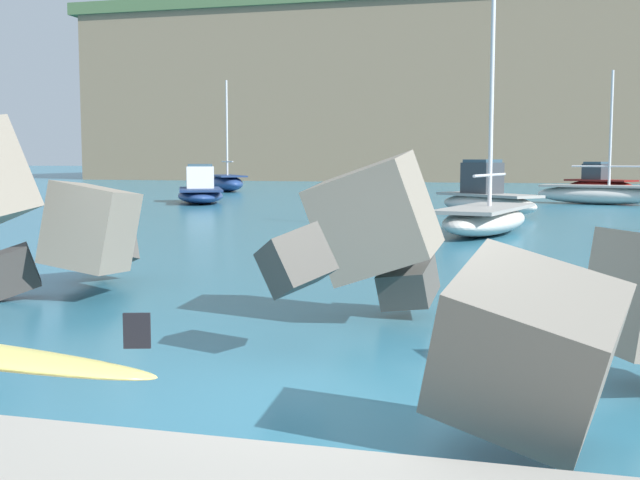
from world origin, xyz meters
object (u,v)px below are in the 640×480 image
boat_mid_right (487,198)px  station_building_annex (398,0)px  boat_far_centre (226,182)px  boat_near_right (485,218)px  boat_far_left (599,194)px  boat_mid_centre (200,191)px  boat_near_left (600,184)px

boat_mid_right → station_building_annex: bearing=103.2°
boat_mid_right → boat_far_centre: (-18.06, 18.21, -0.06)m
boat_near_right → station_building_annex: size_ratio=0.79×
boat_mid_right → station_building_annex: size_ratio=0.55×
station_building_annex → boat_near_right: bearing=-77.9°
station_building_annex → boat_far_left: bearing=-70.3°
boat_mid_centre → boat_mid_right: bearing=-19.7°
boat_near_right → boat_mid_right: 8.05m
boat_near_left → boat_mid_centre: bearing=-143.2°
boat_mid_centre → boat_far_left: 19.11m
boat_near_left → boat_far_left: 10.60m
boat_near_left → boat_mid_centre: (-19.37, -14.50, -0.06)m
boat_mid_centre → boat_near_left: bearing=36.8°
boat_near_left → station_building_annex: bearing=114.7°
boat_near_left → station_building_annex: size_ratio=0.55×
boat_far_left → boat_near_right: bearing=-103.6°
boat_near_right → boat_far_centre: boat_far_centre is taller
boat_far_left → station_building_annex: size_ratio=0.75×
boat_near_right → boat_far_left: boat_near_right is taller
boat_near_left → boat_far_left: boat_far_left is taller
boat_near_left → boat_near_right: bearing=-99.8°
boat_far_left → station_building_annex: 60.92m
boat_mid_centre → boat_mid_right: (14.09, -5.04, 0.08)m
boat_mid_right → boat_far_left: (4.62, 8.96, -0.14)m
boat_far_left → station_building_annex: (-19.42, 54.21, 19.88)m
boat_near_left → boat_near_right: (-4.78, -27.57, -0.17)m
boat_near_left → boat_far_left: size_ratio=0.73×
station_building_annex → boat_near_left: bearing=-65.3°
boat_near_left → station_building_annex: (-20.09, 43.63, 19.76)m
boat_far_centre → boat_near_left: bearing=3.3°
boat_mid_centre → boat_far_left: boat_far_left is taller
boat_mid_right → boat_far_left: bearing=62.7°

